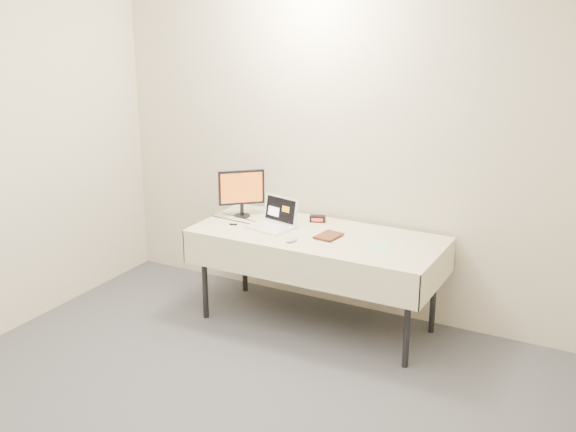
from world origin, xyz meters
The scene contains 9 objects.
back_wall centered at (0.00, 2.50, 1.35)m, with size 4.00×0.10×2.70m, color beige.
table centered at (0.00, 2.05, 0.68)m, with size 1.86×0.81×0.74m.
laptop centered at (-0.36, 2.03, 0.79)m, with size 0.37×0.33×0.22m.
monitor centered at (-0.72, 2.14, 0.96)m, with size 0.29×0.26×0.38m.
book centered at (0.03, 2.03, 0.84)m, with size 0.15×0.02×0.20m, color #91411A.
alarm_clock centered at (-0.12, 2.30, 0.76)m, with size 0.13×0.09×0.05m.
clicker centered at (-0.09, 1.80, 0.75)m, with size 0.05×0.10×0.03m, color #B9B9BC.
paper_form centered at (0.50, 2.00, 0.74)m, with size 0.11×0.28×0.00m, color #AFDCAF.
usb_dongle centered at (-0.66, 1.93, 0.74)m, with size 0.06×0.02×0.01m, color black.
Camera 1 is at (2.19, -2.50, 2.49)m, focal length 45.00 mm.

